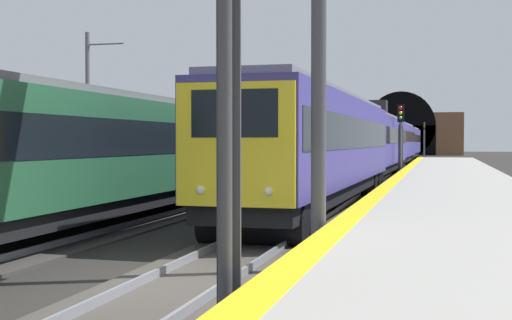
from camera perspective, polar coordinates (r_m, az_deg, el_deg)
The scene contains 11 objects.
ground_plane at distance 11.88m, azimuth -5.83°, elevation -10.37°, with size 320.00×320.00×0.00m, color #282623.
platform_right at distance 11.08m, azimuth 17.00°, elevation -8.79°, with size 112.00×4.86×0.95m, color #9E9B93.
platform_right_edge_strip at distance 11.13m, azimuth 5.65°, elevation -6.19°, with size 112.00×0.50×0.01m, color yellow.
track_main_line at distance 11.87m, azimuth -5.83°, elevation -10.17°, with size 160.00×2.83×0.21m.
train_main_approaching at distance 54.86m, azimuth 10.37°, elevation 1.40°, with size 81.30×3.12×4.99m.
train_adjacent_platform at distance 29.58m, azimuth -3.33°, elevation 1.01°, with size 41.66×2.86×4.68m.
railway_signal_near at distance 7.90m, azimuth -2.49°, elevation 9.09°, with size 0.39×0.38×5.82m.
railway_signal_mid at distance 43.30m, azimuth 11.58°, elevation 2.02°, with size 0.39×0.38×4.64m.
railway_signal_far at distance 108.69m, azimuth 13.41°, elevation 1.91°, with size 0.39×0.38×5.34m.
tunnel_portal at distance 125.51m, azimuth 11.61°, elevation 2.09°, with size 2.33×20.98×11.75m.
catenary_mast_near at distance 35.12m, azimuth -13.36°, elevation 3.94°, with size 0.22×2.00×7.69m.
Camera 1 is at (-10.89, -4.07, 2.45)m, focal length 49.62 mm.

